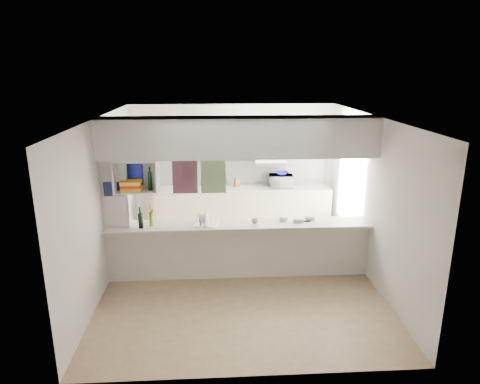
{
  "coord_description": "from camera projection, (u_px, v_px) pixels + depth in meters",
  "views": [
    {
      "loc": [
        -0.37,
        -6.38,
        3.3
      ],
      "look_at": [
        0.04,
        0.5,
        1.3
      ],
      "focal_mm": 32.0,
      "sensor_mm": 36.0,
      "label": 1
    }
  ],
  "objects": [
    {
      "name": "knife_block",
      "position": [
        237.0,
        183.0,
        8.87
      ],
      "size": [
        0.11,
        0.1,
        0.18
      ],
      "primitive_type": "cube",
      "rotation": [
        0.0,
        0.0,
        0.39
      ],
      "color": "brown",
      "rests_on": "bench_top"
    },
    {
      "name": "plastic_tubs",
      "position": [
        295.0,
        219.0,
        6.91
      ],
      "size": [
        0.57,
        0.23,
        0.07
      ],
      "color": "silver",
      "rests_on": "breakfast_bar"
    },
    {
      "name": "floor",
      "position": [
        239.0,
        276.0,
        7.06
      ],
      "size": [
        4.8,
        4.8,
        0.0
      ],
      "primitive_type": "plane",
      "color": "#8C7251",
      "rests_on": "ground"
    },
    {
      "name": "wall_left",
      "position": [
        103.0,
        203.0,
        6.57
      ],
      "size": [
        0.0,
        4.8,
        4.8
      ],
      "primitive_type": "plane",
      "rotation": [
        1.57,
        0.0,
        1.57
      ],
      "color": "silver",
      "rests_on": "floor"
    },
    {
      "name": "wine_bottles",
      "position": [
        146.0,
        219.0,
        6.62
      ],
      "size": [
        0.23,
        0.16,
        0.36
      ],
      "color": "black",
      "rests_on": "breakfast_bar"
    },
    {
      "name": "servery_partition",
      "position": [
        228.0,
        179.0,
        6.59
      ],
      "size": [
        4.2,
        0.5,
        2.6
      ],
      "color": "silver",
      "rests_on": "floor"
    },
    {
      "name": "bowl",
      "position": [
        281.0,
        173.0,
        8.78
      ],
      "size": [
        0.26,
        0.26,
        0.06
      ],
      "primitive_type": "imported",
      "color": "#0E15A0",
      "rests_on": "microwave"
    },
    {
      "name": "ceiling",
      "position": [
        239.0,
        117.0,
        6.33
      ],
      "size": [
        4.8,
        4.8,
        0.0
      ],
      "primitive_type": "plane",
      "color": "white",
      "rests_on": "wall_back"
    },
    {
      "name": "cup",
      "position": [
        255.0,
        221.0,
        6.74
      ],
      "size": [
        0.14,
        0.14,
        0.09
      ],
      "primitive_type": "imported",
      "rotation": [
        0.0,
        0.0,
        -0.35
      ],
      "color": "white",
      "rests_on": "dish_rack"
    },
    {
      "name": "utensil_jar",
      "position": [
        210.0,
        185.0,
        8.82
      ],
      "size": [
        0.09,
        0.09,
        0.13
      ],
      "primitive_type": "cylinder",
      "color": "black",
      "rests_on": "bench_top"
    },
    {
      "name": "wall_back",
      "position": [
        233.0,
        167.0,
        9.0
      ],
      "size": [
        4.2,
        0.0,
        4.2
      ],
      "primitive_type": "plane",
      "rotation": [
        1.57,
        0.0,
        0.0
      ],
      "color": "silver",
      "rests_on": "floor"
    },
    {
      "name": "wall_right",
      "position": [
        370.0,
        198.0,
        6.82
      ],
      "size": [
        0.0,
        4.8,
        4.8
      ],
      "primitive_type": "plane",
      "rotation": [
        1.57,
        0.0,
        -1.57
      ],
      "color": "silver",
      "rests_on": "floor"
    },
    {
      "name": "microwave",
      "position": [
        281.0,
        181.0,
        8.82
      ],
      "size": [
        0.49,
        0.33,
        0.27
      ],
      "primitive_type": "imported",
      "rotation": [
        0.0,
        0.0,
        3.12
      ],
      "color": "white",
      "rests_on": "bench_top"
    },
    {
      "name": "kitchen_run",
      "position": [
        241.0,
        192.0,
        8.89
      ],
      "size": [
        3.6,
        0.63,
        2.24
      ],
      "color": "beige",
      "rests_on": "floor"
    },
    {
      "name": "cubby_shelf",
      "position": [
        136.0,
        178.0,
        6.43
      ],
      "size": [
        0.65,
        0.35,
        0.5
      ],
      "color": "white",
      "rests_on": "bulkhead"
    },
    {
      "name": "dish_rack",
      "position": [
        206.0,
        220.0,
        6.73
      ],
      "size": [
        0.44,
        0.37,
        0.21
      ],
      "rotation": [
        0.0,
        0.0,
        -0.24
      ],
      "color": "silver",
      "rests_on": "breakfast_bar"
    }
  ]
}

